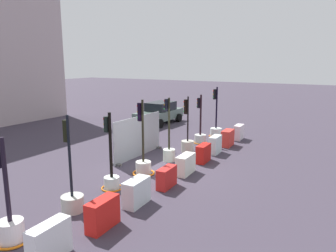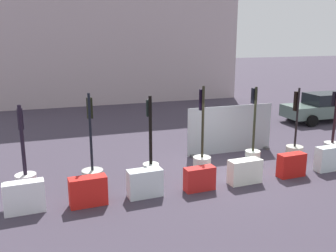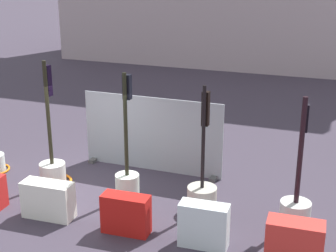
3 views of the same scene
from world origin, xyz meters
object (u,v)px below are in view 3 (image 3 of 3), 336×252
(traffic_light_4, at_px, (127,172))
(construction_barrier_7, at_px, (294,244))
(traffic_light_6, at_px, (296,203))
(traffic_light_3, at_px, (52,166))
(construction_barrier_4, at_px, (48,200))
(construction_barrier_5, at_px, (126,214))
(construction_barrier_6, at_px, (204,225))
(traffic_light_5, at_px, (202,190))

(traffic_light_4, xyz_separation_m, construction_barrier_7, (4.02, -1.46, -0.19))
(traffic_light_4, height_order, traffic_light_6, traffic_light_4)
(traffic_light_3, bearing_deg, traffic_light_4, -1.08)
(traffic_light_3, distance_m, traffic_light_6, 5.94)
(traffic_light_3, relative_size, traffic_light_6, 1.12)
(traffic_light_3, height_order, construction_barrier_4, traffic_light_3)
(construction_barrier_4, bearing_deg, construction_barrier_5, 0.41)
(construction_barrier_4, height_order, construction_barrier_6, construction_barrier_6)
(traffic_light_3, relative_size, construction_barrier_7, 2.97)
(traffic_light_3, xyz_separation_m, traffic_light_5, (3.93, -0.09, 0.04))
(construction_barrier_5, distance_m, construction_barrier_7, 3.36)
(traffic_light_5, xyz_separation_m, construction_barrier_4, (-3.04, -1.44, -0.10))
(traffic_light_6, distance_m, construction_barrier_4, 5.31)
(construction_barrier_6, bearing_deg, traffic_light_5, 108.04)
(traffic_light_5, relative_size, construction_barrier_7, 2.75)
(construction_barrier_5, height_order, construction_barrier_7, construction_barrier_7)
(construction_barrier_6, height_order, construction_barrier_7, construction_barrier_6)
(construction_barrier_4, height_order, construction_barrier_5, construction_barrier_5)
(construction_barrier_6, xyz_separation_m, construction_barrier_7, (1.73, -0.04, -0.00))
(traffic_light_6, distance_m, construction_barrier_7, 1.60)
(traffic_light_6, height_order, construction_barrier_4, traffic_light_6)
(traffic_light_4, distance_m, construction_barrier_6, 2.70)
(traffic_light_3, distance_m, construction_barrier_4, 1.77)
(traffic_light_4, bearing_deg, construction_barrier_7, -19.95)
(construction_barrier_4, bearing_deg, traffic_light_6, 17.84)
(traffic_light_4, height_order, construction_barrier_4, traffic_light_4)
(traffic_light_4, height_order, construction_barrier_6, traffic_light_4)
(construction_barrier_5, relative_size, construction_barrier_6, 1.02)
(traffic_light_4, xyz_separation_m, construction_barrier_6, (2.29, -1.41, -0.18))
(traffic_light_6, xyz_separation_m, construction_barrier_5, (-3.20, -1.61, -0.05))
(traffic_light_5, distance_m, construction_barrier_7, 2.59)
(traffic_light_4, distance_m, traffic_light_6, 3.86)
(traffic_light_5, height_order, construction_barrier_4, traffic_light_5)
(construction_barrier_7, bearing_deg, traffic_light_3, 166.20)
(traffic_light_5, relative_size, construction_barrier_5, 2.88)
(traffic_light_4, height_order, construction_barrier_5, traffic_light_4)
(traffic_light_6, bearing_deg, traffic_light_5, -174.66)
(construction_barrier_5, bearing_deg, construction_barrier_4, -179.59)
(construction_barrier_6, distance_m, construction_barrier_7, 1.73)
(traffic_light_3, height_order, construction_barrier_7, traffic_light_3)
(traffic_light_4, bearing_deg, traffic_light_5, -1.64)
(construction_barrier_5, bearing_deg, traffic_light_4, 113.90)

